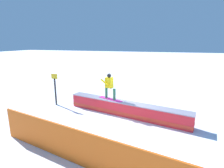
{
  "coord_description": "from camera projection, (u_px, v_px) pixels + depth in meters",
  "views": [
    {
      "loc": [
        -1.94,
        8.44,
        3.77
      ],
      "look_at": [
        0.44,
        0.91,
        1.87
      ],
      "focal_mm": 28.34,
      "sensor_mm": 36.0,
      "label": 1
    }
  ],
  "objects": [
    {
      "name": "safety_fence",
      "position": [
        92.0,
        153.0,
        5.18
      ],
      "size": [
        7.97,
        1.72,
        1.2
      ],
      "primitive_type": "cube",
      "rotation": [
        0.0,
        0.0,
        -0.21
      ],
      "color": "orange",
      "rests_on": "ground_plane"
    },
    {
      "name": "grind_box",
      "position": [
        125.0,
        109.0,
        9.19
      ],
      "size": [
        6.57,
        1.93,
        0.74
      ],
      "color": "red",
      "rests_on": "ground_plane"
    },
    {
      "name": "snowboarder",
      "position": [
        109.0,
        85.0,
        9.39
      ],
      "size": [
        1.46,
        0.8,
        1.4
      ],
      "color": "#CB2992",
      "rests_on": "grind_box"
    },
    {
      "name": "trail_marker",
      "position": [
        55.0,
        88.0,
        10.62
      ],
      "size": [
        0.4,
        0.1,
        1.92
      ],
      "color": "#262628",
      "rests_on": "ground_plane"
    },
    {
      "name": "ground_plane",
      "position": [
        125.0,
        115.0,
        9.27
      ],
      "size": [
        120.0,
        120.0,
        0.0
      ],
      "primitive_type": "plane",
      "color": "white"
    }
  ]
}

